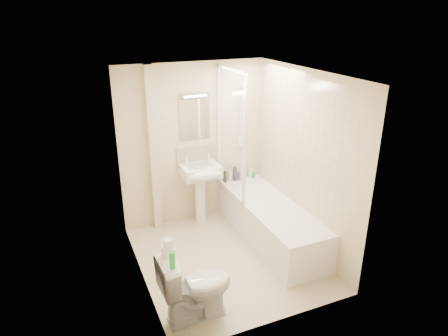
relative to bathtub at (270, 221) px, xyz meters
name	(u,v)px	position (x,y,z in m)	size (l,w,h in m)	color
floor	(227,258)	(-0.75, -0.20, -0.29)	(2.50, 2.50, 0.00)	beige
wall_back	(194,145)	(-0.75, 1.05, 0.91)	(2.20, 0.02, 2.40)	beige
wall_left	(136,189)	(-1.85, -0.20, 0.91)	(0.02, 2.50, 2.40)	beige
wall_right	(304,162)	(0.35, -0.20, 0.91)	(0.02, 2.50, 2.40)	beige
ceiling	(228,74)	(-0.75, -0.20, 2.11)	(2.20, 2.50, 0.02)	white
tile_back	(240,125)	(0.00, 1.04, 1.14)	(0.70, 0.01, 1.75)	beige
tile_right	(296,141)	(0.34, 0.00, 1.14)	(0.01, 2.10, 1.75)	beige
pipe_boxing	(153,151)	(-1.37, 0.99, 0.91)	(0.12, 0.12, 2.40)	beige
splashback	(196,155)	(-0.72, 1.04, 0.74)	(0.60, 0.01, 0.30)	beige
mirror	(195,120)	(-0.72, 1.04, 1.29)	(0.46, 0.01, 0.60)	white
strip_light	(195,94)	(-0.72, 1.02, 1.66)	(0.42, 0.07, 0.07)	silver
bathtub	(270,221)	(0.00, 0.00, 0.00)	(0.70, 2.10, 0.55)	white
shower_screen	(231,133)	(-0.35, 0.60, 1.16)	(0.04, 0.92, 1.80)	white
shower_fixture	(241,118)	(0.00, 0.99, 1.26)	(0.10, 0.16, 0.99)	white
pedestal_sink	(201,178)	(-0.72, 0.81, 0.46)	(0.55, 0.50, 1.06)	white
bottle_black_a	(225,177)	(-0.29, 0.96, 0.35)	(0.06, 0.06, 0.17)	black
bottle_white_a	(230,176)	(-0.19, 0.96, 0.35)	(0.06, 0.06, 0.17)	silver
bottle_black_b	(235,174)	(-0.11, 0.96, 0.38)	(0.06, 0.06, 0.23)	black
bottle_blue	(238,176)	(-0.05, 0.96, 0.32)	(0.05, 0.05, 0.12)	navy
bottle_cream	(242,174)	(0.01, 0.96, 0.34)	(0.07, 0.07, 0.16)	#F4EABD
bottle_white_b	(251,173)	(0.16, 0.96, 0.34)	(0.06, 0.06, 0.16)	silver
bottle_green	(252,175)	(0.20, 0.96, 0.31)	(0.07, 0.07, 0.09)	green
toilet	(196,286)	(-1.47, -1.05, 0.10)	(0.77, 0.46, 0.77)	white
toilet_roll_lower	(167,251)	(-1.73, -0.95, 0.53)	(0.11, 0.11, 0.10)	white
toilet_roll_upper	(168,243)	(-1.72, -0.97, 0.63)	(0.10, 0.10, 0.09)	white
green_bottle	(172,260)	(-1.74, -1.17, 0.57)	(0.06, 0.06, 0.18)	green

